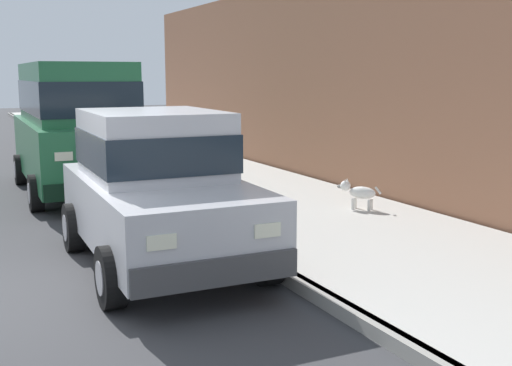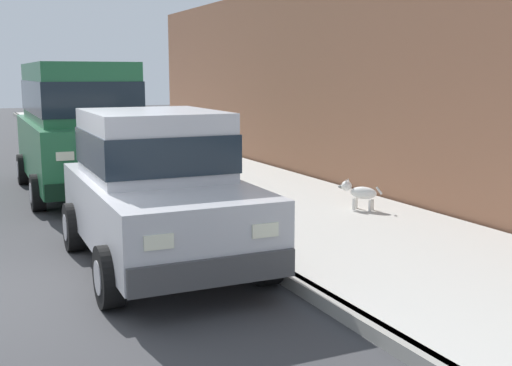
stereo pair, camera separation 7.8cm
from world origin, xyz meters
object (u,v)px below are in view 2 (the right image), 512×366
at_px(car_silver_hatchback, 157,186).
at_px(car_green_van, 78,122).
at_px(dog_white, 359,192).
at_px(fire_hydrant, 164,169).

relative_size(car_silver_hatchback, car_green_van, 0.78).
relative_size(dog_white, fire_hydrant, 0.88).
bearing_deg(fire_hydrant, dog_white, -58.37).
height_order(car_green_van, dog_white, car_green_van).
bearing_deg(dog_white, car_green_van, 130.64).
bearing_deg(dog_white, car_silver_hatchback, -164.12).
relative_size(car_silver_hatchback, dog_white, 6.01).
bearing_deg(car_green_van, car_silver_hatchback, -90.24).
bearing_deg(fire_hydrant, car_green_van, 153.71).
relative_size(car_green_van, fire_hydrant, 6.81).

